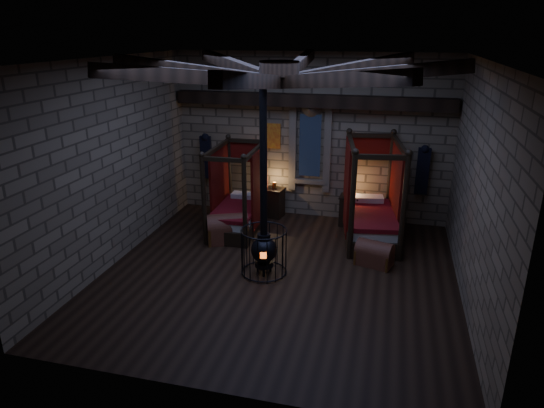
% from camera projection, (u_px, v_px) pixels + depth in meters
% --- Properties ---
extents(room, '(7.02, 7.02, 4.29)m').
position_uv_depth(room, '(280.00, 86.00, 8.64)').
color(room, black).
rests_on(room, ground).
extents(bed_left, '(1.11, 2.03, 2.09)m').
position_uv_depth(bed_left, '(238.00, 209.00, 11.91)').
color(bed_left, black).
rests_on(bed_left, ground).
extents(bed_right, '(1.50, 2.38, 2.33)m').
position_uv_depth(bed_right, '(370.00, 215.00, 11.37)').
color(bed_right, black).
rests_on(bed_right, ground).
extents(trunk_left, '(1.09, 0.92, 0.69)m').
position_uv_depth(trunk_left, '(228.00, 229.00, 11.29)').
color(trunk_left, brown).
rests_on(trunk_left, ground).
extents(trunk_right, '(0.84, 0.66, 0.54)m').
position_uv_depth(trunk_right, '(374.00, 254.00, 10.18)').
color(trunk_right, brown).
rests_on(trunk_right, ground).
extents(nightstand_left, '(0.56, 0.55, 0.95)m').
position_uv_depth(nightstand_left, '(274.00, 202.00, 12.76)').
color(nightstand_left, black).
rests_on(nightstand_left, ground).
extents(nightstand_right, '(0.50, 0.48, 0.84)m').
position_uv_depth(nightstand_right, '(349.00, 210.00, 12.21)').
color(nightstand_right, black).
rests_on(nightstand_right, ground).
extents(stove, '(0.93, 0.93, 4.05)m').
position_uv_depth(stove, '(264.00, 246.00, 9.70)').
color(stove, black).
rests_on(stove, ground).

